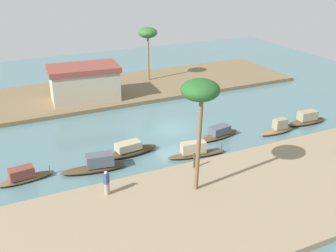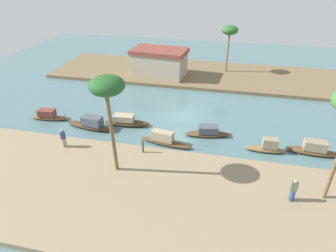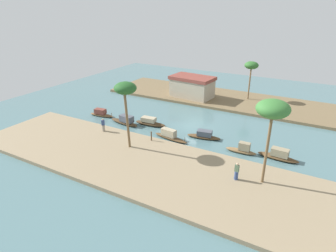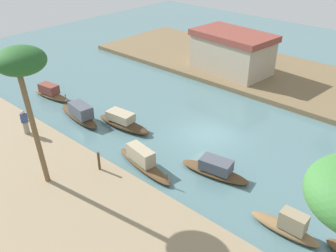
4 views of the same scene
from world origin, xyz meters
TOP-DOWN VIEW (x-y plane):
  - river_water at (0.00, 0.00)m, footprint 65.41×65.41m
  - riverbank_left at (0.00, -12.41)m, footprint 40.59×11.00m
  - riverbank_right at (0.00, 12.41)m, footprint 40.59×11.00m
  - sampan_midstream at (-0.60, -5.63)m, footprint 4.83×1.60m
  - sampan_foreground at (8.11, -4.86)m, footprint 3.40×0.93m
  - sampan_downstream_large at (-8.19, -4.52)m, footprint 4.87×1.73m
  - sampan_with_red_awning at (11.88, -4.34)m, footprint 4.30×1.33m
  - sampan_upstream_small at (-13.15, -3.76)m, footprint 3.98×1.38m
  - sampan_with_tall_canopy at (2.98, -3.40)m, footprint 4.29×1.81m
  - sampan_near_left_bank at (-5.04, -3.18)m, footprint 4.52×1.60m
  - person_on_near_bank at (-8.63, -8.42)m, footprint 0.49×0.49m
  - person_by_mooring at (9.22, -10.89)m, footprint 0.42×0.40m
  - mooring_post at (-1.90, -7.78)m, footprint 0.14×0.14m
  - palm_tree_left_near at (-3.18, -10.49)m, footprint 2.35×2.35m
  - palm_tree_right_tall at (3.80, 13.79)m, footprint 2.24×2.24m
  - riverside_building at (-4.97, 10.21)m, footprint 7.52×4.94m

SIDE VIEW (x-z plane):
  - river_water at x=0.00m, z-range 0.00..0.00m
  - riverbank_left at x=0.00m, z-range 0.00..0.41m
  - riverbank_right at x=0.00m, z-range 0.00..0.41m
  - sampan_with_tall_canopy at x=2.98m, z-range -0.12..0.91m
  - sampan_upstream_small at x=-13.15m, z-range -0.12..0.97m
  - sampan_near_left_bank at x=-5.04m, z-range -0.13..0.99m
  - sampan_foreground at x=8.11m, z-range -0.20..1.11m
  - sampan_with_red_awning at x=11.88m, z-range -0.17..1.08m
  - sampan_midstream at x=-0.60m, z-range -0.16..1.09m
  - sampan_downstream_large at x=-8.19m, z-range -0.16..1.16m
  - mooring_post at x=-1.90m, z-range 0.41..1.54m
  - person_on_near_bank at x=-8.63m, z-range 0.30..1.98m
  - person_by_mooring at x=9.22m, z-range 0.29..2.01m
  - riverside_building at x=-4.97m, z-range 0.43..4.03m
  - palm_tree_right_tall at x=3.80m, z-range 2.78..9.08m
  - palm_tree_left_near at x=-3.18m, z-range 3.28..10.78m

